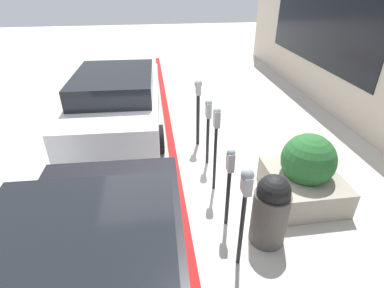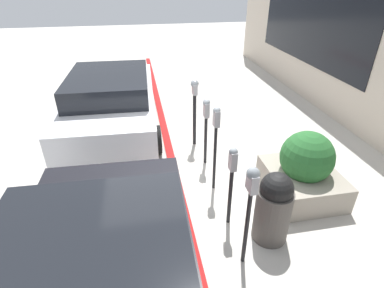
# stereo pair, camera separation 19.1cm
# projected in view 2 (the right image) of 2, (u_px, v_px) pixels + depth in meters

# --- Properties ---
(ground_plane) EXTENTS (40.00, 40.00, 0.00)m
(ground_plane) POSITION_uv_depth(u_px,v_px,m) (183.00, 190.00, 5.34)
(ground_plane) COLOR beige
(curb_strip) EXTENTS (19.00, 0.16, 0.04)m
(curb_strip) POSITION_uv_depth(u_px,v_px,m) (179.00, 190.00, 5.31)
(curb_strip) COLOR red
(curb_strip) RESTS_ON ground_plane
(parking_meter_nearest) EXTENTS (0.18, 0.15, 1.51)m
(parking_meter_nearest) POSITION_uv_depth(u_px,v_px,m) (251.00, 195.00, 3.48)
(parking_meter_nearest) COLOR black
(parking_meter_nearest) RESTS_ON ground_plane
(parking_meter_second) EXTENTS (0.14, 0.12, 1.33)m
(parking_meter_second) POSITION_uv_depth(u_px,v_px,m) (232.00, 174.00, 4.22)
(parking_meter_second) COLOR black
(parking_meter_second) RESTS_ON ground_plane
(parking_meter_middle) EXTENTS (0.14, 0.12, 1.57)m
(parking_meter_middle) POSITION_uv_depth(u_px,v_px,m) (216.00, 134.00, 4.86)
(parking_meter_middle) COLOR black
(parking_meter_middle) RESTS_ON ground_plane
(parking_meter_fourth) EXTENTS (0.17, 0.14, 1.37)m
(parking_meter_fourth) POSITION_uv_depth(u_px,v_px,m) (206.00, 119.00, 5.65)
(parking_meter_fourth) COLOR black
(parking_meter_fourth) RESTS_ON ground_plane
(parking_meter_farthest) EXTENTS (0.20, 0.17, 1.49)m
(parking_meter_farthest) POSITION_uv_depth(u_px,v_px,m) (195.00, 101.00, 6.29)
(parking_meter_farthest) COLOR black
(parking_meter_farthest) RESTS_ON ground_plane
(planter_box) EXTENTS (1.29, 1.14, 1.19)m
(planter_box) POSITION_uv_depth(u_px,v_px,m) (304.00, 170.00, 5.03)
(planter_box) COLOR #A39989
(planter_box) RESTS_ON ground_plane
(parked_car_middle) EXTENTS (4.57, 2.12, 1.41)m
(parked_car_middle) POSITION_uv_depth(u_px,v_px,m) (112.00, 100.00, 7.12)
(parked_car_middle) COLOR silver
(parked_car_middle) RESTS_ON ground_plane
(trash_bin) EXTENTS (0.50, 0.50, 1.10)m
(trash_bin) POSITION_uv_depth(u_px,v_px,m) (273.00, 207.00, 4.14)
(trash_bin) COLOR #514C47
(trash_bin) RESTS_ON ground_plane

